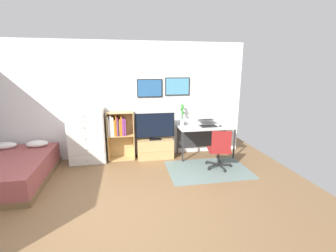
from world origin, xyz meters
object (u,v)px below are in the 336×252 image
at_px(dresser, 87,136).
at_px(wine_glass, 192,122).
at_px(bamboo_vase, 182,116).
at_px(desk, 204,131).
at_px(tv_stand, 155,148).
at_px(office_chair, 220,148).
at_px(laptop, 208,123).
at_px(bed, 8,171).
at_px(computer_mouse, 220,126).
at_px(bookshelf, 119,131).
at_px(television, 155,126).

bearing_deg(dresser, wine_glass, -3.05).
bearing_deg(bamboo_vase, desk, -10.83).
height_order(tv_stand, desk, desk).
height_order(office_chair, laptop, laptop).
bearing_deg(bamboo_vase, office_chair, -59.43).
bearing_deg(wine_glass, bamboo_vase, 129.11).
bearing_deg(bed, desk, 9.41).
bearing_deg(tv_stand, computer_mouse, -5.54).
bearing_deg(wine_glass, bookshelf, 173.71).
distance_m(bookshelf, computer_mouse, 2.41).
bearing_deg(bed, computer_mouse, 6.89).
distance_m(bed, television, 3.00).
bearing_deg(tv_stand, bamboo_vase, 7.19).
bearing_deg(bookshelf, wine_glass, -6.29).
xyz_separation_m(tv_stand, office_chair, (1.26, -0.89, 0.23)).
distance_m(television, laptop, 1.29).
relative_size(bed, desk, 1.50).
xyz_separation_m(laptop, bamboo_vase, (-0.61, 0.08, 0.18)).
height_order(bookshelf, television, bookshelf).
bearing_deg(office_chair, bookshelf, 166.34).
distance_m(bed, dresser, 1.58).
distance_m(dresser, desk, 2.74).
height_order(dresser, bookshelf, dresser).
height_order(tv_stand, office_chair, office_chair).
bearing_deg(computer_mouse, desk, 158.78).
bearing_deg(bookshelf, dresser, -175.05).
height_order(dresser, television, dresser).
relative_size(tv_stand, bamboo_vase, 1.62).
bearing_deg(laptop, wine_glass, -161.13).
bearing_deg(computer_mouse, dresser, 177.47).
xyz_separation_m(tv_stand, desk, (1.21, -0.02, 0.38)).
distance_m(bed, bookshelf, 2.23).
distance_m(bookshelf, desk, 2.05).
xyz_separation_m(bookshelf, bamboo_vase, (1.51, 0.04, 0.31)).
distance_m(bed, computer_mouse, 4.49).
distance_m(television, wine_glass, 0.88).
relative_size(tv_stand, office_chair, 0.98).
bearing_deg(bookshelf, desk, -1.73).
relative_size(office_chair, bamboo_vase, 1.65).
height_order(laptop, wine_glass, wine_glass).
xyz_separation_m(office_chair, laptop, (0.04, 0.90, 0.35)).
bearing_deg(dresser, desk, -0.04).
distance_m(bookshelf, office_chair, 2.30).
height_order(television, bamboo_vase, bamboo_vase).
distance_m(laptop, wine_glass, 0.46).
bearing_deg(office_chair, dresser, 172.99).
xyz_separation_m(tv_stand, television, (0.00, -0.02, 0.55)).
bearing_deg(wine_glass, laptop, 18.82).
height_order(dresser, desk, dresser).
bearing_deg(desk, bed, -169.47).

